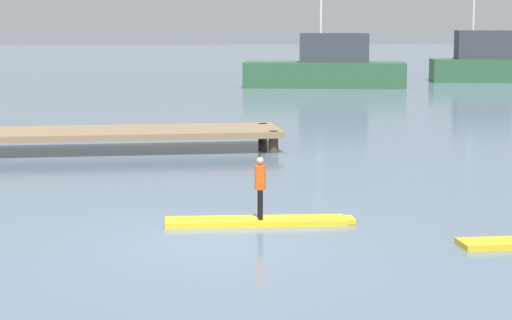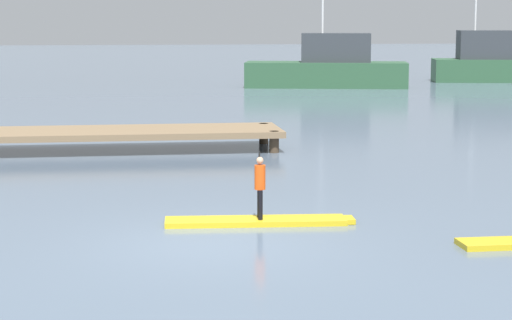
{
  "view_description": "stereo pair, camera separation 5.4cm",
  "coord_description": "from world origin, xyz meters",
  "px_view_note": "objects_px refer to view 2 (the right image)",
  "views": [
    {
      "loc": [
        -1.59,
        -16.34,
        3.88
      ],
      "look_at": [
        1.21,
        3.24,
        0.97
      ],
      "focal_mm": 68.47,
      "sensor_mm": 36.0,
      "label": 1
    },
    {
      "loc": [
        -1.54,
        -16.35,
        3.88
      ],
      "look_at": [
        1.21,
        3.24,
        0.97
      ],
      "focal_mm": 68.47,
      "sensor_mm": 36.0,
      "label": 2
    }
  ],
  "objects_px": {
    "paddler_child_solo": "(260,184)",
    "fishing_boat_white_large": "(496,63)",
    "fishing_boat_green_midground": "(328,68)",
    "paddleboard_near": "(259,221)"
  },
  "relations": [
    {
      "from": "paddler_child_solo",
      "to": "fishing_boat_white_large",
      "type": "xyz_separation_m",
      "value": [
        19.82,
        38.14,
        0.36
      ]
    },
    {
      "from": "paddler_child_solo",
      "to": "paddleboard_near",
      "type": "bearing_deg",
      "value": -138.75
    },
    {
      "from": "paddleboard_near",
      "to": "paddler_child_solo",
      "type": "relative_size",
      "value": 2.87
    },
    {
      "from": "paddleboard_near",
      "to": "fishing_boat_white_large",
      "type": "xyz_separation_m",
      "value": [
        19.83,
        38.15,
        1.07
      ]
    },
    {
      "from": "paddleboard_near",
      "to": "paddler_child_solo",
      "type": "height_order",
      "value": "paddler_child_solo"
    },
    {
      "from": "fishing_boat_white_large",
      "to": "fishing_boat_green_midground",
      "type": "xyz_separation_m",
      "value": [
        -10.93,
        -3.09,
        -0.06
      ]
    },
    {
      "from": "paddleboard_near",
      "to": "fishing_boat_green_midground",
      "type": "distance_m",
      "value": 36.18
    },
    {
      "from": "paddler_child_solo",
      "to": "fishing_boat_white_large",
      "type": "bearing_deg",
      "value": 62.54
    },
    {
      "from": "fishing_boat_green_midground",
      "to": "fishing_boat_white_large",
      "type": "bearing_deg",
      "value": 15.8
    },
    {
      "from": "paddler_child_solo",
      "to": "fishing_boat_green_midground",
      "type": "relative_size",
      "value": 0.14
    }
  ]
}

